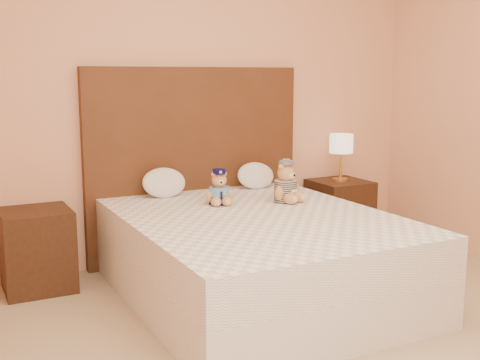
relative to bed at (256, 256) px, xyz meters
name	(u,v)px	position (x,y,z in m)	size (l,w,h in m)	color
room_walls	(329,0)	(0.00, -0.74, 1.53)	(4.04, 4.52, 2.72)	#E9A67F
bed	(256,256)	(0.00, 0.00, 0.00)	(1.60, 2.00, 0.55)	white
headboard	(195,164)	(0.00, 1.01, 0.47)	(1.75, 0.08, 1.50)	#522B18
nightstand_left	(37,250)	(-1.25, 0.80, 0.00)	(0.45, 0.45, 0.55)	#371F11
nightstand_right	(339,212)	(1.25, 0.80, 0.00)	(0.45, 0.45, 0.55)	#371F11
lamp	(341,146)	(1.25, 0.80, 0.57)	(0.20, 0.20, 0.40)	gold
teddy_police	(219,187)	(-0.07, 0.41, 0.40)	(0.21, 0.20, 0.24)	#B87F47
teddy_prisoner	(286,182)	(0.38, 0.27, 0.42)	(0.25, 0.24, 0.28)	#B87F47
pillow_left	(164,181)	(-0.33, 0.83, 0.39)	(0.33, 0.21, 0.23)	white
pillow_right	(256,174)	(0.44, 0.83, 0.39)	(0.32, 0.20, 0.22)	white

